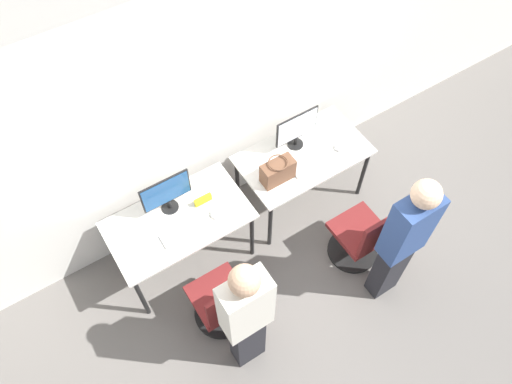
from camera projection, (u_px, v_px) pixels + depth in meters
ground_plane at (264, 252)px, 4.84m from camera, size 20.00×20.00×0.00m
wall_back at (212, 98)px, 4.06m from camera, size 12.00×0.05×2.80m
desk_left at (179, 224)px, 4.27m from camera, size 1.21×0.68×0.72m
monitor_left at (166, 193)px, 4.09m from camera, size 0.44×0.15×0.39m
keyboard_left at (185, 231)px, 4.13m from camera, size 0.42×0.14×0.02m
mouse_left at (214, 215)px, 4.21m from camera, size 0.06×0.09×0.03m
office_chair_left at (222, 303)px, 4.18m from camera, size 0.48×0.48×0.87m
person_left at (246, 316)px, 3.58m from camera, size 0.36×0.21×1.60m
desk_right at (303, 159)px, 4.66m from camera, size 1.21×0.68×0.72m
monitor_right at (297, 129)px, 4.48m from camera, size 0.44×0.15×0.39m
keyboard_right at (312, 163)px, 4.53m from camera, size 0.42×0.14×0.02m
mouse_right at (338, 148)px, 4.62m from camera, size 0.06×0.09×0.03m
office_chair_right at (362, 238)px, 4.53m from camera, size 0.48×0.48×0.87m
person_right at (403, 239)px, 3.90m from camera, size 0.36×0.22×1.65m
handbag at (278, 171)px, 4.35m from camera, size 0.30×0.18×0.25m
placard_left at (203, 200)px, 4.27m from camera, size 0.16×0.03×0.08m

